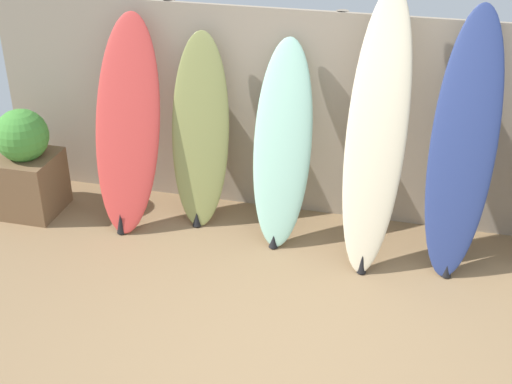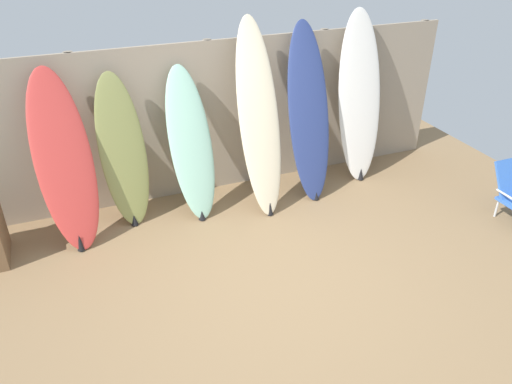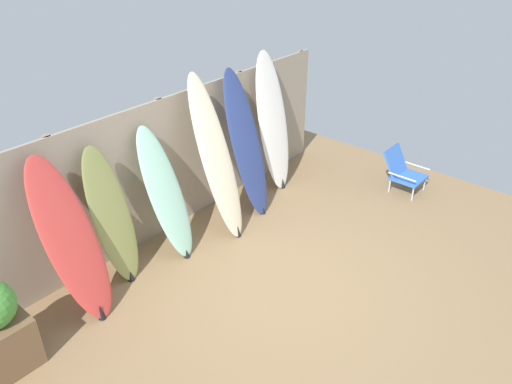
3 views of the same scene
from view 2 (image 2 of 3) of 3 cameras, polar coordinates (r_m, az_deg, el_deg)
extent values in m
plane|color=#8E704C|center=(4.73, 2.69, -10.37)|extent=(7.68, 7.68, 0.00)
cube|color=gray|center=(5.90, -5.08, 8.35)|extent=(6.08, 0.04, 1.80)
cylinder|color=gray|center=(5.73, -19.16, 6.11)|extent=(0.10, 0.10, 1.80)
cylinder|color=gray|center=(5.93, -5.20, 8.48)|extent=(0.10, 0.10, 1.80)
cylinder|color=gray|center=(6.46, 7.30, 10.16)|extent=(0.10, 0.10, 1.80)
cylinder|color=gray|center=(7.23, 17.61, 11.18)|extent=(0.10, 0.10, 1.80)
ellipsoid|color=#D13D38|center=(5.27, -21.12, 3.35)|extent=(0.62, 0.80, 1.75)
cone|color=black|center=(5.37, -19.45, -5.47)|extent=(0.08, 0.08, 0.18)
ellipsoid|color=olive|center=(5.44, -14.99, 4.51)|extent=(0.53, 0.49, 1.63)
cone|color=black|center=(5.63, -13.73, -3.11)|extent=(0.08, 0.08, 0.12)
ellipsoid|color=#9ED6BC|center=(5.49, -7.47, 5.51)|extent=(0.51, 0.71, 1.62)
cone|color=black|center=(5.59, -6.20, -2.64)|extent=(0.08, 0.08, 0.10)
ellipsoid|color=beige|center=(5.50, 0.32, 8.42)|extent=(0.48, 0.83, 2.08)
cone|color=black|center=(5.64, 1.61, -1.89)|extent=(0.08, 0.08, 0.15)
ellipsoid|color=navy|center=(5.82, 6.03, 8.98)|extent=(0.54, 0.75, 1.98)
cone|color=black|center=(5.98, 6.87, -0.33)|extent=(0.08, 0.08, 0.11)
ellipsoid|color=white|center=(6.30, 11.73, 10.50)|extent=(0.59, 0.54, 2.05)
cone|color=black|center=(6.51, 11.88, 2.04)|extent=(0.08, 0.08, 0.15)
cylinder|color=silver|center=(6.22, 25.80, -1.66)|extent=(0.02, 0.02, 0.22)
cylinder|color=silver|center=(5.98, 27.26, -0.71)|extent=(0.02, 0.44, 0.02)
camera|label=1|loc=(2.25, 78.79, 11.66)|focal=50.00mm
camera|label=3|loc=(2.30, -102.05, 15.93)|focal=35.00mm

